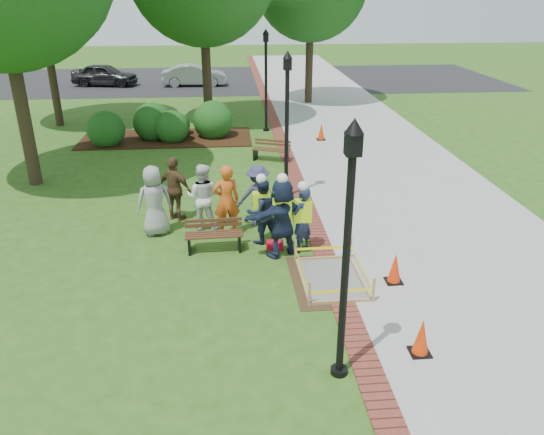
{
  "coord_description": "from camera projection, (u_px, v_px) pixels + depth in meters",
  "views": [
    {
      "loc": [
        -0.44,
        -9.86,
        5.87
      ],
      "look_at": [
        0.5,
        1.2,
        1.0
      ],
      "focal_mm": 35.0,
      "sensor_mm": 36.0,
      "label": 1
    }
  ],
  "objects": [
    {
      "name": "hivis_worker_c",
      "position": [
        262.0,
        209.0,
        12.88
      ],
      "size": [
        0.61,
        0.51,
        1.78
      ],
      "color": "#192943",
      "rests_on": "ground"
    },
    {
      "name": "bench_near",
      "position": [
        214.0,
        241.0,
        12.71
      ],
      "size": [
        1.4,
        0.52,
        0.75
      ],
      "color": "#4D2F1A",
      "rests_on": "ground"
    },
    {
      "name": "shrub_c",
      "position": [
        173.0,
        141.0,
        21.73
      ],
      "size": [
        1.37,
        1.37,
        1.37
      ],
      "primitive_type": "sphere",
      "color": "#1A4814",
      "rests_on": "ground"
    },
    {
      "name": "cone_back",
      "position": [
        395.0,
        269.0,
        11.28
      ],
      "size": [
        0.36,
        0.36,
        0.7
      ],
      "color": "black",
      "rests_on": "ground"
    },
    {
      "name": "shrub_e",
      "position": [
        179.0,
        135.0,
        22.7
      ],
      "size": [
        1.01,
        1.01,
        1.01
      ],
      "primitive_type": "sphere",
      "color": "#1A4814",
      "rests_on": "ground"
    },
    {
      "name": "casual_person_a",
      "position": [
        154.0,
        201.0,
        13.31
      ],
      "size": [
        0.67,
        0.54,
        1.81
      ],
      "color": "gray",
      "rests_on": "ground"
    },
    {
      "name": "cone_front",
      "position": [
        421.0,
        338.0,
        9.07
      ],
      "size": [
        0.36,
        0.36,
        0.71
      ],
      "color": "black",
      "rests_on": "ground"
    },
    {
      "name": "lamp_far",
      "position": [
        266.0,
        73.0,
        22.35
      ],
      "size": [
        0.28,
        0.28,
        4.26
      ],
      "color": "black",
      "rests_on": "ground"
    },
    {
      "name": "parked_car_b",
      "position": [
        195.0,
        86.0,
        33.78
      ],
      "size": [
        1.95,
        4.4,
        1.43
      ],
      "primitive_type": "imported",
      "rotation": [
        0.0,
        0.0,
        1.56
      ],
      "color": "gray",
      "rests_on": "ground"
    },
    {
      "name": "bench_far",
      "position": [
        271.0,
        154.0,
        19.26
      ],
      "size": [
        1.43,
        0.91,
        0.74
      ],
      "color": "brown",
      "rests_on": "ground"
    },
    {
      "name": "casual_person_c",
      "position": [
        203.0,
        197.0,
        13.62
      ],
      "size": [
        0.63,
        0.47,
        1.76
      ],
      "color": "silver",
      "rests_on": "ground"
    },
    {
      "name": "ground",
      "position": [
        254.0,
        283.0,
        11.39
      ],
      "size": [
        100.0,
        100.0,
        0.0
      ],
      "primitive_type": "plane",
      "color": "#285116",
      "rests_on": "ground"
    },
    {
      "name": "lamp_mid",
      "position": [
        287.0,
        115.0,
        15.05
      ],
      "size": [
        0.28,
        0.28,
        4.26
      ],
      "color": "black",
      "rests_on": "ground"
    },
    {
      "name": "casual_person_e",
      "position": [
        258.0,
        196.0,
        13.84
      ],
      "size": [
        0.55,
        0.37,
        1.66
      ],
      "color": "#35335A",
      "rests_on": "ground"
    },
    {
      "name": "parked_car_a",
      "position": [
        106.0,
        86.0,
        33.76
      ],
      "size": [
        2.78,
        4.87,
        1.5
      ],
      "primitive_type": "imported",
      "rotation": [
        0.0,
        0.0,
        1.39
      ],
      "color": "black",
      "rests_on": "ground"
    },
    {
      "name": "sidewalk",
      "position": [
        367.0,
        147.0,
        20.9
      ],
      "size": [
        6.0,
        60.0,
        0.02
      ],
      "primitive_type": "cube",
      "color": "#9E9E99",
      "rests_on": "ground"
    },
    {
      "name": "hivis_worker_b",
      "position": [
        302.0,
        217.0,
        12.43
      ],
      "size": [
        0.61,
        0.6,
        1.77
      ],
      "color": "#17243C",
      "rests_on": "ground"
    },
    {
      "name": "casual_person_d",
      "position": [
        175.0,
        189.0,
        14.13
      ],
      "size": [
        0.67,
        0.62,
        1.77
      ],
      "color": "brown",
      "rests_on": "ground"
    },
    {
      "name": "shrub_a",
      "position": [
        108.0,
        145.0,
        21.2
      ],
      "size": [
        1.49,
        1.49,
        1.49
      ],
      "primitive_type": "sphere",
      "color": "#1A4814",
      "rests_on": "ground"
    },
    {
      "name": "shrub_d",
      "position": [
        214.0,
        137.0,
        22.37
      ],
      "size": [
        1.64,
        1.64,
        1.64
      ],
      "primitive_type": "sphere",
      "color": "#1A4814",
      "rests_on": "ground"
    },
    {
      "name": "casual_person_b",
      "position": [
        226.0,
        201.0,
        13.25
      ],
      "size": [
        0.65,
        0.48,
        1.85
      ],
      "color": "#D35418",
      "rests_on": "ground"
    },
    {
      "name": "parking_lot",
      "position": [
        233.0,
        79.0,
        36.02
      ],
      "size": [
        36.0,
        12.0,
        0.01
      ],
      "primitive_type": "cube",
      "color": "black",
      "rests_on": "ground"
    },
    {
      "name": "toolbox",
      "position": [
        275.0,
        245.0,
        12.83
      ],
      "size": [
        0.43,
        0.26,
        0.21
      ],
      "primitive_type": "cube",
      "rotation": [
        0.0,
        0.0,
        -0.08
      ],
      "color": "red",
      "rests_on": "ground"
    },
    {
      "name": "lamp_near",
      "position": [
        347.0,
        238.0,
        7.75
      ],
      "size": [
        0.28,
        0.28,
        4.26
      ],
      "color": "black",
      "rests_on": "ground"
    },
    {
      "name": "shrub_b",
      "position": [
        154.0,
        139.0,
        22.13
      ],
      "size": [
        1.62,
        1.62,
        1.62
      ],
      "primitive_type": "sphere",
      "color": "#1A4814",
      "rests_on": "ground"
    },
    {
      "name": "wet_concrete_pad",
      "position": [
        332.0,
        271.0,
        11.41
      ],
      "size": [
        1.75,
        2.33,
        0.55
      ],
      "color": "#47331E",
      "rests_on": "ground"
    },
    {
      "name": "hivis_worker_a",
      "position": [
        282.0,
        216.0,
        12.2
      ],
      "size": [
        0.71,
        0.59,
        2.04
      ],
      "color": "#16233A",
      "rests_on": "ground"
    },
    {
      "name": "cone_far",
      "position": [
        321.0,
        132.0,
        21.77
      ],
      "size": [
        0.36,
        0.36,
        0.71
      ],
      "color": "black",
      "rests_on": "ground"
    },
    {
      "name": "brick_edging",
      "position": [
        285.0,
        149.0,
        20.64
      ],
      "size": [
        0.5,
        60.0,
        0.03
      ],
      "primitive_type": "cube",
      "color": "maroon",
      "rests_on": "ground"
    },
    {
      "name": "mulch_bed",
      "position": [
        167.0,
        138.0,
        22.09
      ],
      "size": [
        7.0,
        3.0,
        0.05
      ],
      "primitive_type": "cube",
      "color": "#381E0F",
      "rests_on": "ground"
    }
  ]
}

